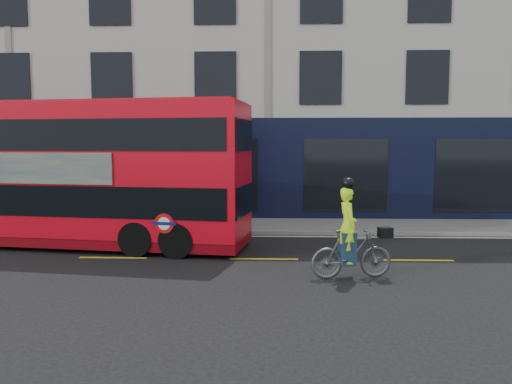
{
  "coord_description": "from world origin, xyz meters",
  "views": [
    {
      "loc": [
        0.27,
        -11.31,
        3.0
      ],
      "look_at": [
        -0.23,
        2.16,
        1.7
      ],
      "focal_mm": 35.0,
      "sensor_mm": 36.0,
      "label": 1
    }
  ],
  "objects": [
    {
      "name": "ground",
      "position": [
        0.0,
        0.0,
        0.0
      ],
      "size": [
        120.0,
        120.0,
        0.0
      ],
      "primitive_type": "plane",
      "color": "black",
      "rests_on": "ground"
    },
    {
      "name": "pavement",
      "position": [
        0.0,
        6.5,
        0.06
      ],
      "size": [
        60.0,
        3.0,
        0.12
      ],
      "primitive_type": "cube",
      "color": "slate",
      "rests_on": "ground"
    },
    {
      "name": "kerb",
      "position": [
        0.0,
        5.0,
        0.07
      ],
      "size": [
        60.0,
        0.12,
        0.13
      ],
      "primitive_type": "cube",
      "color": "gray",
      "rests_on": "ground"
    },
    {
      "name": "building_terrace",
      "position": [
        0.0,
        12.94,
        7.49
      ],
      "size": [
        50.0,
        10.07,
        15.0
      ],
      "color": "#ADABA3",
      "rests_on": "ground"
    },
    {
      "name": "road_edge_line",
      "position": [
        0.0,
        4.7,
        0.0
      ],
      "size": [
        58.0,
        0.1,
        0.01
      ],
      "primitive_type": "cube",
      "color": "silver",
      "rests_on": "ground"
    },
    {
      "name": "lane_dashes",
      "position": [
        0.0,
        1.5,
        0.0
      ],
      "size": [
        58.0,
        0.12,
        0.01
      ],
      "primitive_type": null,
      "color": "gold",
      "rests_on": "ground"
    },
    {
      "name": "bus",
      "position": [
        -5.65,
        3.05,
        2.15
      ],
      "size": [
        10.6,
        3.74,
        4.19
      ],
      "rotation": [
        0.0,
        0.0,
        -0.14
      ],
      "color": "red",
      "rests_on": "ground"
    },
    {
      "name": "cyclist",
      "position": [
        1.97,
        -0.3,
        0.76
      ],
      "size": [
        1.91,
        0.84,
        2.27
      ],
      "rotation": [
        0.0,
        0.0,
        0.18
      ],
      "color": "#4D5053",
      "rests_on": "ground"
    }
  ]
}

